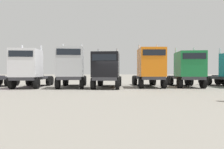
% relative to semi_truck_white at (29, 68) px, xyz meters
% --- Properties ---
extents(ground, '(200.00, 200.00, 0.00)m').
position_rel_semi_truck_white_xyz_m(ground, '(8.01, -2.77, -1.93)').
color(ground, gray).
extents(semi_truck_white, '(2.79, 6.31, 4.33)m').
position_rel_semi_truck_white_xyz_m(semi_truck_white, '(0.00, 0.00, 0.00)').
color(semi_truck_white, '#333338').
rests_on(semi_truck_white, ground).
extents(semi_truck_silver, '(2.97, 6.58, 4.49)m').
position_rel_semi_truck_white_xyz_m(semi_truck_silver, '(4.19, -0.07, 0.11)').
color(semi_truck_silver, '#333338').
rests_on(semi_truck_silver, ground).
extents(semi_truck_black, '(3.24, 6.38, 3.97)m').
position_rel_semi_truck_white_xyz_m(semi_truck_black, '(7.71, -0.62, -0.14)').
color(semi_truck_black, '#333338').
rests_on(semi_truck_black, ground).
extents(semi_truck_orange, '(2.70, 6.42, 4.50)m').
position_rel_semi_truck_white_xyz_m(semi_truck_orange, '(12.10, 0.22, 0.11)').
color(semi_truck_orange, '#333338').
rests_on(semi_truck_orange, ground).
extents(semi_truck_green, '(3.20, 6.05, 4.19)m').
position_rel_semi_truck_white_xyz_m(semi_truck_green, '(16.03, 0.17, -0.02)').
color(semi_truck_green, '#333338').
rests_on(semi_truck_green, ground).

